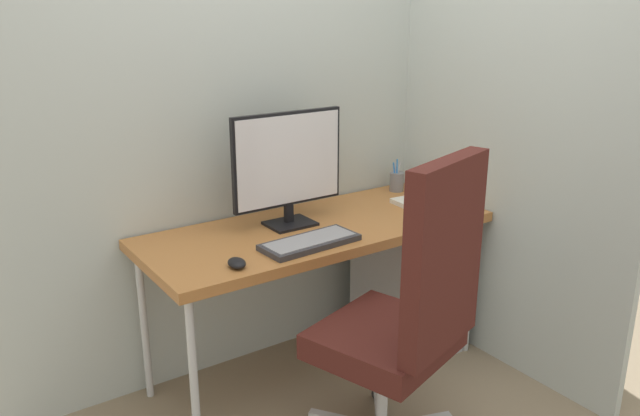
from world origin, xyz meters
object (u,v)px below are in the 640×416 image
object	(u,v)px
office_chair	(410,310)
monitor	(288,164)
pen_holder	(397,181)
notebook	(414,203)
filing_cabinet	(407,286)
keyboard	(310,242)
mouse	(237,263)

from	to	relation	value
office_chair	monitor	world-z (taller)	monitor
pen_holder	notebook	size ratio (longest dim) A/B	1.00
filing_cabinet	pen_holder	size ratio (longest dim) A/B	3.70
office_chair	notebook	world-z (taller)	office_chair
notebook	pen_holder	bearing A→B (deg)	73.57
monitor	keyboard	bearing A→B (deg)	-103.89
monitor	keyboard	size ratio (longest dim) A/B	1.27
monitor	notebook	xyz separation A→B (m)	(0.64, -0.10, -0.26)
filing_cabinet	notebook	xyz separation A→B (m)	(0.03, 0.02, 0.42)
keyboard	pen_holder	distance (m)	0.89
monitor	keyboard	distance (m)	0.37
office_chair	keyboard	world-z (taller)	office_chair
monitor	pen_holder	size ratio (longest dim) A/B	3.04
office_chair	filing_cabinet	xyz separation A→B (m)	(0.57, 0.63, -0.30)
monitor	mouse	world-z (taller)	monitor
monitor	filing_cabinet	bearing A→B (deg)	-10.84
filing_cabinet	notebook	world-z (taller)	notebook
mouse	notebook	size ratio (longest dim) A/B	0.54
mouse	notebook	world-z (taller)	mouse
office_chair	monitor	size ratio (longest dim) A/B	2.26
notebook	filing_cabinet	bearing A→B (deg)	-148.74
office_chair	pen_holder	distance (m)	1.13
mouse	notebook	xyz separation A→B (m)	(1.05, 0.20, -0.00)
keyboard	notebook	xyz separation A→B (m)	(0.70, 0.16, -0.00)
pen_holder	office_chair	bearing A→B (deg)	-128.37
filing_cabinet	keyboard	xyz separation A→B (m)	(-0.67, -0.15, 0.42)
keyboard	mouse	world-z (taller)	mouse
pen_holder	mouse	bearing A→B (deg)	-159.54
office_chair	pen_holder	size ratio (longest dim) A/B	6.85
mouse	notebook	distance (m)	1.07
mouse	keyboard	bearing A→B (deg)	14.81
office_chair	notebook	xyz separation A→B (m)	(0.60, 0.65, 0.12)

